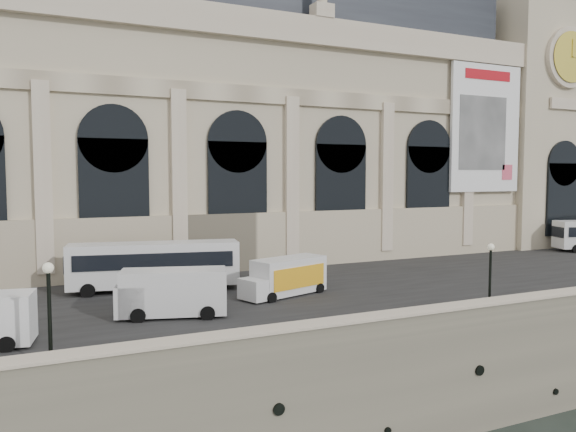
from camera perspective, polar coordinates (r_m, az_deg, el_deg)
name	(u,v)px	position (r m, az deg, el deg)	size (l,w,h in m)	color
quay	(232,277)	(62.11, -5.73, -6.23)	(160.00, 70.00, 6.00)	gray
street	(324,284)	(42.63, 3.68, -6.91)	(160.00, 24.00, 0.06)	#2D2D2D
parapet	(444,317)	(31.70, 15.56, -9.88)	(160.00, 1.40, 1.21)	gray
museum	(186,118)	(55.64, -10.33, 9.80)	(69.00, 18.70, 29.10)	beige
clock_pavilion	(516,99)	(74.65, 22.16, 10.98)	(13.00, 14.72, 36.70)	beige
bus_left	(155,264)	(40.87, -13.40, -4.78)	(12.00, 4.69, 3.47)	silver
van_c	(167,293)	(33.48, -12.18, -7.66)	(6.62, 3.99, 2.77)	silver
box_truck	(285,277)	(38.33, -0.28, -6.23)	(6.72, 3.92, 2.59)	silver
lamp_left	(50,316)	(26.07, -23.06, -9.37)	(0.47, 0.47, 4.59)	black
lamp_right	(490,278)	(36.09, 19.84, -5.92)	(0.42, 0.42, 4.14)	black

